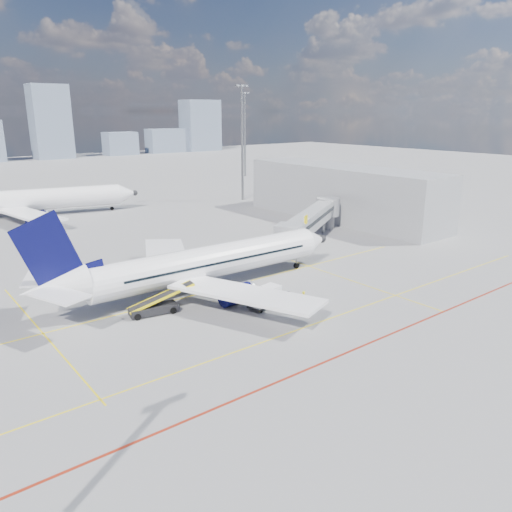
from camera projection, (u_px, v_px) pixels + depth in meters
The scene contains 12 objects.
ground at pixel (265, 309), 52.04m from camera, with size 420.00×420.00×0.00m, color gray.
apron_markings at pixel (285, 322), 48.74m from camera, with size 90.00×35.12×0.01m.
jet_bridge at pixel (313, 219), 77.70m from camera, with size 23.55×15.78×6.30m.
terminal_block at pixel (342, 193), 93.95m from camera, with size 10.00×42.00×10.00m.
floodlight_mast_ne at pixel (242, 140), 112.31m from camera, with size 3.20×0.61×25.45m.
floodlight_mast_far at pixel (245, 132), 154.76m from camera, with size 3.20×0.61×25.45m.
main_aircraft at pixel (199, 265), 56.09m from camera, with size 38.72×33.74×11.28m.
second_aircraft at pixel (26, 200), 96.47m from camera, with size 41.82×35.95×12.36m.
baggage_tug at pixel (290, 299), 53.06m from camera, with size 1.95×1.20×1.33m.
cargo_dolly at pixel (265, 297), 52.18m from camera, with size 4.11×2.36×2.12m.
belt_loader at pixel (155, 307), 50.56m from camera, with size 7.00×2.78×2.81m.
ramp_worker at pixel (304, 299), 52.27m from camera, with size 0.65×0.43×1.78m, color #FFF11A.
Camera 1 is at (-30.58, -37.56, 19.83)m, focal length 35.00 mm.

